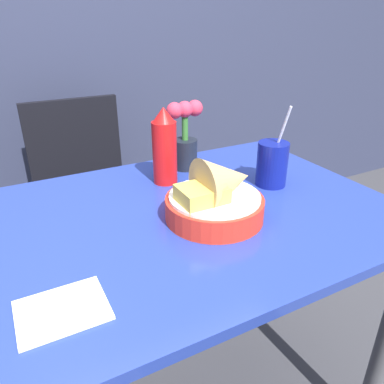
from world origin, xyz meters
TOP-DOWN VIEW (x-y plane):
  - dining_table at (0.00, 0.00)m, footprint 1.11×0.75m
  - chair_far_window at (-0.06, 0.81)m, footprint 0.40×0.40m
  - food_basket at (0.08, -0.06)m, footprint 0.24×0.24m
  - ketchup_bottle at (0.06, 0.19)m, footprint 0.07×0.07m
  - drink_cup at (0.32, 0.03)m, footprint 0.09×0.09m
  - flower_vase at (0.16, 0.26)m, footprint 0.12×0.08m
  - napkin at (-0.31, -0.21)m, footprint 0.15×0.12m

SIDE VIEW (x-z plane):
  - chair_far_window at x=-0.06m, z-range 0.09..0.96m
  - dining_table at x=0.00m, z-range 0.26..1.01m
  - napkin at x=-0.31m, z-range 0.75..0.75m
  - food_basket at x=0.08m, z-range 0.73..0.88m
  - drink_cup at x=0.32m, z-range 0.69..0.92m
  - flower_vase at x=0.16m, z-range 0.74..0.96m
  - ketchup_bottle at x=0.06m, z-range 0.74..0.96m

